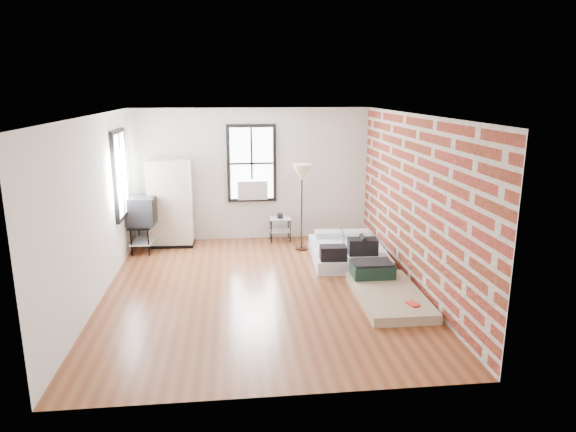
{
  "coord_description": "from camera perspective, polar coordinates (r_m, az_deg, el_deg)",
  "views": [
    {
      "loc": [
        -0.42,
        -7.82,
        3.19
      ],
      "look_at": [
        0.48,
        0.3,
        1.15
      ],
      "focal_mm": 32.0,
      "sensor_mm": 36.0,
      "label": 1
    }
  ],
  "objects": [
    {
      "name": "wardrobe",
      "position": [
        10.8,
        -12.93,
        1.35
      ],
      "size": [
        0.92,
        0.56,
        1.79
      ],
      "rotation": [
        0.0,
        0.0,
        -0.04
      ],
      "color": "black",
      "rests_on": "ground"
    },
    {
      "name": "floor_lamp",
      "position": [
        10.12,
        1.55,
        4.39
      ],
      "size": [
        0.37,
        0.37,
        1.74
      ],
      "color": "black",
      "rests_on": "ground"
    },
    {
      "name": "side_table",
      "position": [
        10.95,
        -0.89,
        -0.78
      ],
      "size": [
        0.46,
        0.37,
        0.59
      ],
      "rotation": [
        0.0,
        0.0,
        0.02
      ],
      "color": "black",
      "rests_on": "ground"
    },
    {
      "name": "tv_stand",
      "position": [
        10.57,
        -15.91,
        0.41
      ],
      "size": [
        0.59,
        0.82,
        1.11
      ],
      "rotation": [
        0.0,
        0.0,
        -0.06
      ],
      "color": "black",
      "rests_on": "ground"
    },
    {
      "name": "mattress_bare",
      "position": [
        8.3,
        10.71,
        -7.97
      ],
      "size": [
        0.99,
        1.86,
        0.4
      ],
      "rotation": [
        0.0,
        0.0,
        -0.01
      ],
      "color": "tan",
      "rests_on": "ground"
    },
    {
      "name": "ground",
      "position": [
        8.46,
        -3.03,
        -8.17
      ],
      "size": [
        6.0,
        6.0,
        0.0
      ],
      "primitive_type": "plane",
      "color": "brown",
      "rests_on": "ground"
    },
    {
      "name": "room_shell",
      "position": [
        8.34,
        -1.74,
        3.96
      ],
      "size": [
        5.02,
        6.02,
        2.8
      ],
      "color": "silver",
      "rests_on": "ground"
    },
    {
      "name": "mattress_main",
      "position": [
        9.89,
        6.66,
        -3.92
      ],
      "size": [
        1.46,
        1.91,
        0.59
      ],
      "rotation": [
        0.0,
        0.0,
        -0.06
      ],
      "color": "silver",
      "rests_on": "ground"
    }
  ]
}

